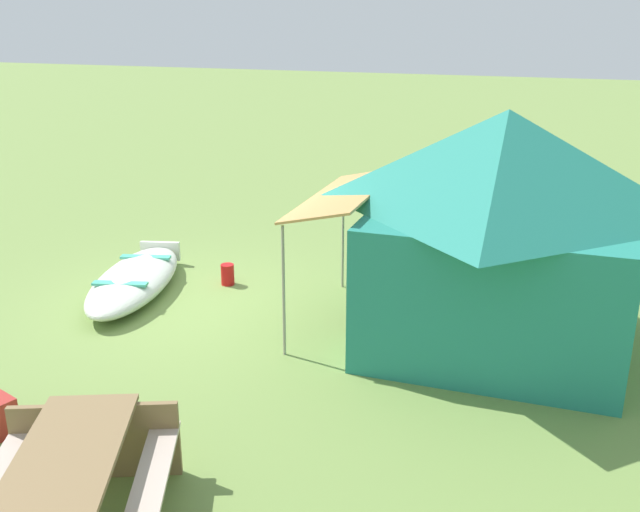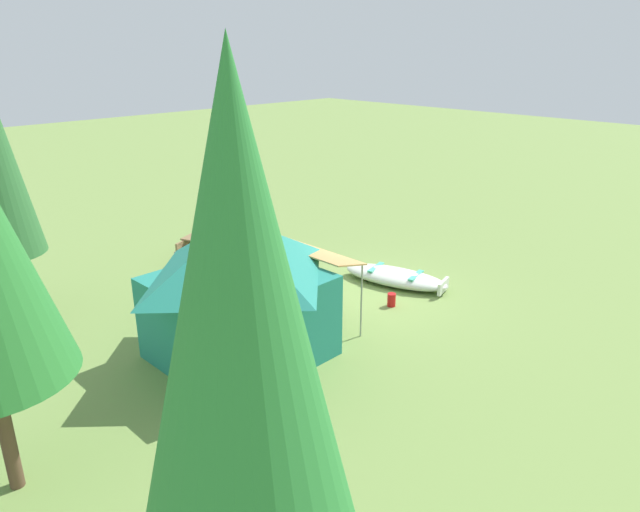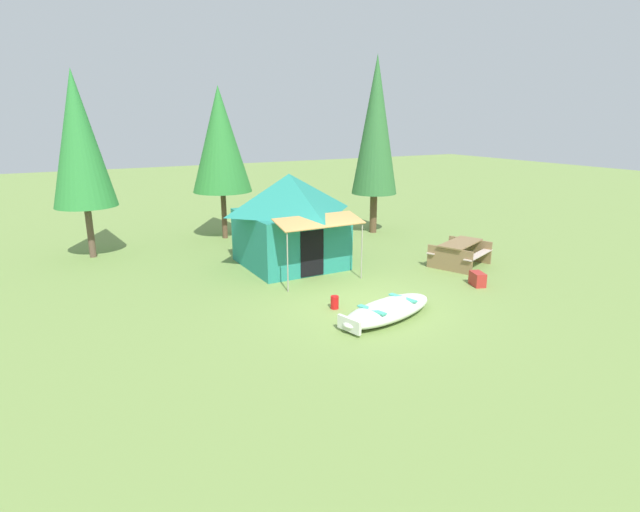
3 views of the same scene
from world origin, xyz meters
The scene contains 5 objects.
ground_plane centered at (0.00, 0.00, 0.00)m, with size 80.00×80.00×0.00m, color olive.
beached_rowboat centered at (-0.10, -1.21, 0.21)m, with size 3.02×1.71×0.41m.
canvas_cabin_tent centered at (-0.17, 3.97, 1.52)m, with size 3.10×4.04×2.93m.
picnic_table centered at (4.55, 1.27, 0.49)m, with size 2.18×2.04×0.78m.
fuel_can centered at (-0.87, -0.06, 0.16)m, with size 0.20×0.20×0.32m, color red.
Camera 1 is at (8.33, 4.66, 3.99)m, focal length 40.04 mm.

